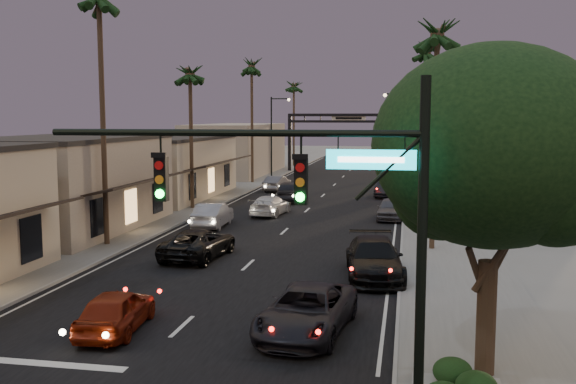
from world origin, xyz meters
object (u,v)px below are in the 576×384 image
at_px(traffic_signal, 332,204).
at_px(oncoming_red, 116,310).
at_px(arch, 349,128).
at_px(curbside_black, 374,259).
at_px(oncoming_pickup, 199,243).
at_px(curbside_near, 307,311).
at_px(palm_ra, 438,26).
at_px(oncoming_silver, 213,215).
at_px(corner_tree, 496,155).
at_px(palm_rc, 421,84).
at_px(palm_lc, 190,68).
at_px(palm_far, 294,83).
at_px(streetlight_right, 404,136).
at_px(streetlight_left, 274,131).
at_px(palm_ld, 252,62).
at_px(palm_rb, 427,48).

height_order(traffic_signal, oncoming_red, traffic_signal).
xyz_separation_m(arch, oncoming_red, (-1.93, -60.83, -4.83)).
distance_m(arch, curbside_black, 52.77).
bearing_deg(oncoming_pickup, curbside_near, 129.73).
xyz_separation_m(traffic_signal, oncoming_pickup, (-8.46, 16.08, -4.35)).
xyz_separation_m(palm_ra, curbside_black, (-2.66, -6.22, -10.61)).
relative_size(traffic_signal, palm_ra, 0.64).
relative_size(traffic_signal, arch, 0.56).
bearing_deg(oncoming_silver, corner_tree, 120.97).
relative_size(palm_rc, oncoming_red, 2.95).
height_order(palm_lc, palm_far, palm_far).
height_order(streetlight_right, palm_lc, palm_lc).
height_order(palm_far, curbside_near, palm_far).
bearing_deg(curbside_near, traffic_signal, -69.75).
xyz_separation_m(traffic_signal, oncoming_silver, (-10.42, 24.73, -4.31)).
distance_m(streetlight_left, palm_ld, 7.88).
xyz_separation_m(palm_ra, oncoming_silver, (-13.33, 4.73, -10.67)).
xyz_separation_m(streetlight_left, palm_lc, (-1.68, -22.00, 5.14)).
bearing_deg(corner_tree, oncoming_pickup, 134.13).
bearing_deg(oncoming_red, traffic_signal, 140.27).
bearing_deg(oncoming_pickup, curbside_black, 170.00).
xyz_separation_m(palm_ld, palm_rb, (17.20, -11.00, 0.00)).
height_order(arch, palm_ld, palm_ld).
bearing_deg(palm_ld, palm_lc, -90.00).
relative_size(traffic_signal, oncoming_red, 2.06).
height_order(traffic_signal, oncoming_pickup, traffic_signal).
bearing_deg(palm_ra, streetlight_right, 94.57).
bearing_deg(palm_rc, corner_tree, -89.11).
height_order(streetlight_left, curbside_near, streetlight_left).
bearing_deg(palm_rc, traffic_signal, -92.78).
height_order(oncoming_red, curbside_near, curbside_near).
height_order(traffic_signal, palm_ra, palm_ra).
bearing_deg(curbside_black, palm_ra, 59.67).
xyz_separation_m(streetlight_left, oncoming_red, (4.99, -48.84, -4.62)).
bearing_deg(palm_far, palm_rc, -39.64).
bearing_deg(palm_ra, palm_lc, 145.10).
distance_m(palm_rc, palm_far, 21.97).
distance_m(corner_tree, palm_ld, 51.28).
xyz_separation_m(corner_tree, palm_ra, (-0.88, 16.55, 5.46)).
bearing_deg(palm_lc, streetlight_left, 85.63).
bearing_deg(palm_lc, oncoming_silver, -61.99).
bearing_deg(streetlight_left, curbside_near, -76.95).
bearing_deg(palm_ld, oncoming_silver, -81.63).
bearing_deg(oncoming_red, palm_far, -90.31).
relative_size(palm_lc, oncoming_pickup, 2.33).
relative_size(palm_rc, palm_far, 0.92).
distance_m(palm_ra, oncoming_red, 21.13).
bearing_deg(corner_tree, traffic_signal, -137.69).
bearing_deg(palm_rc, palm_lc, -121.56).
bearing_deg(oncoming_silver, oncoming_pickup, 100.01).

